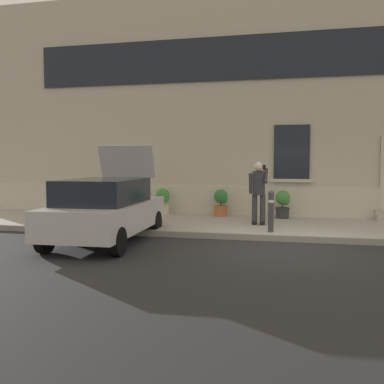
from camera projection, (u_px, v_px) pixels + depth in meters
The scene contains 12 objects.
ground_plane at pixel (282, 249), 9.51m from camera, with size 80.00×80.00×0.00m, color #232326.
sidewalk at pixel (284, 227), 12.22m from camera, with size 24.00×3.60×0.15m, color #99968E.
curb_edge at pixel (282, 238), 10.42m from camera, with size 24.00×0.12×0.15m, color gray.
building_facade at pixel (287, 106), 14.39m from camera, with size 24.00×1.52×7.50m.
hatchback_car_silver at pixel (106, 209), 10.24m from camera, with size 1.90×4.12×2.34m.
bollard_near_person at pixel (271, 210), 10.83m from camera, with size 0.15×0.15×1.04m.
bollard_far_left at pixel (130, 206), 11.66m from camera, with size 0.15×0.15×1.04m.
person_on_phone at pixel (259, 189), 11.99m from camera, with size 0.51×0.51×1.74m.
planter_olive at pixel (105, 200), 14.63m from camera, with size 0.44×0.44×0.86m.
planter_cream at pixel (163, 201), 14.43m from camera, with size 0.44×0.44×0.86m.
planter_terracotta at pixel (221, 202), 13.97m from camera, with size 0.44×0.44×0.86m.
planter_charcoal at pixel (283, 204), 13.45m from camera, with size 0.44×0.44×0.86m.
Camera 1 is at (0.18, -9.59, 1.91)m, focal length 40.93 mm.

